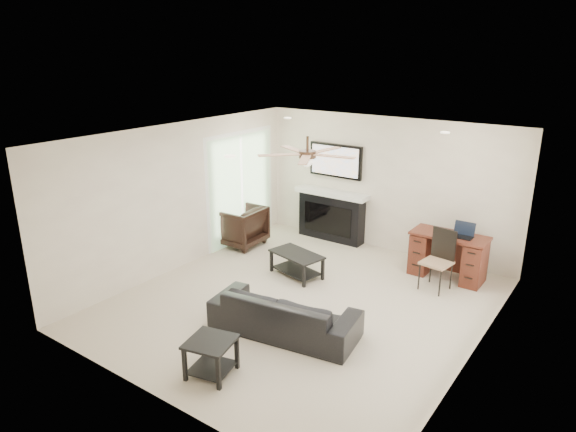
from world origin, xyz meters
name	(u,v)px	position (x,y,z in m)	size (l,w,h in m)	color
room_shell	(317,196)	(0.19, 0.08, 1.68)	(5.50, 5.54, 2.52)	beige
sofa	(284,313)	(0.28, -0.85, 0.29)	(1.98, 0.77, 0.58)	black
armchair	(240,226)	(-2.32, 1.30, 0.38)	(0.82, 0.84, 0.77)	black
coffee_table	(297,264)	(-0.62, 0.75, 0.20)	(0.90, 0.50, 0.40)	black
end_table_near	(211,357)	(0.13, -2.10, 0.23)	(0.52, 0.52, 0.45)	black
end_table_left	(181,244)	(-2.87, 0.25, 0.23)	(0.50, 0.50, 0.45)	black
fireplace_unit	(332,193)	(-1.05, 2.58, 0.95)	(1.52, 0.34, 1.91)	black
desk	(448,256)	(1.46, 2.15, 0.38)	(1.22, 0.56, 0.76)	#3A190E
desk_chair	(437,261)	(1.46, 1.60, 0.48)	(0.42, 0.44, 0.97)	black
laptop	(463,231)	(1.66, 2.13, 0.88)	(0.33, 0.24, 0.23)	black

